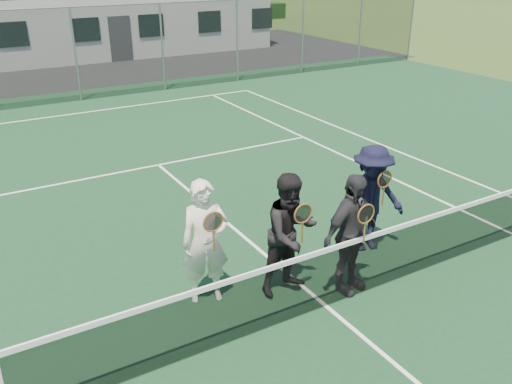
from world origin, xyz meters
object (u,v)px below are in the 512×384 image
player_a (205,242)px  player_d (371,198)px  player_c (351,234)px  player_b (291,234)px  tennis_net (328,274)px

player_a → player_d: 2.92m
player_c → player_a: bearing=156.0°
player_b → player_a: bearing=161.2°
player_a → player_d: same height
tennis_net → player_a: 1.72m
tennis_net → player_a: size_ratio=6.49×
tennis_net → player_c: (0.53, 0.20, 0.38)m
tennis_net → player_a: player_a is taller
player_a → player_d: (2.92, -0.04, -0.00)m
tennis_net → player_c: size_ratio=6.49×
tennis_net → player_b: 0.77m
player_b → player_d: (1.78, 0.35, -0.00)m
player_a → tennis_net: bearing=-37.7°
player_a → player_b: (1.14, -0.39, -0.00)m
player_a → player_d: size_ratio=1.00×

